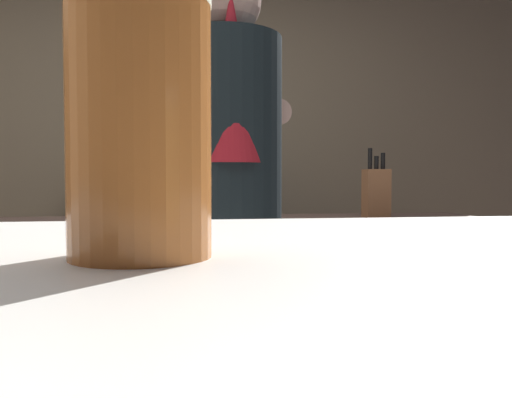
{
  "coord_description": "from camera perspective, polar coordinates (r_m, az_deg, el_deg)",
  "views": [
    {
      "loc": [
        0.15,
        -1.32,
        1.11
      ],
      "look_at": [
        0.23,
        -0.75,
        1.08
      ],
      "focal_mm": 36.25,
      "sensor_mm": 36.0,
      "label": 1
    }
  ],
  "objects": [
    {
      "name": "bartender",
      "position": [
        1.55,
        -3.38,
        -1.15
      ],
      "size": [
        0.45,
        0.53,
        1.74
      ],
      "rotation": [
        0.0,
        0.0,
        1.67
      ],
      "color": "#34342E",
      "rests_on": "ground"
    },
    {
      "name": "bottle_hot_sauce",
      "position": [
        3.2,
        -8.14,
        4.6
      ],
      "size": [
        0.06,
        0.06,
        0.22
      ],
      "color": "black",
      "rests_on": "back_shelf"
    },
    {
      "name": "wall_back",
      "position": [
        3.53,
        -10.65,
        6.37
      ],
      "size": [
        5.2,
        0.1,
        2.7
      ],
      "primitive_type": "cube",
      "color": "gray",
      "rests_on": "ground"
    },
    {
      "name": "mixing_bowl",
      "position": [
        1.93,
        -17.09,
        -1.78
      ],
      "size": [
        0.21,
        0.21,
        0.06
      ],
      "primitive_type": "cylinder",
      "color": "slate",
      "rests_on": "prep_counter"
    },
    {
      "name": "back_shelf",
      "position": [
        3.29,
        -11.07,
        -6.96
      ],
      "size": [
        0.91,
        0.36,
        1.14
      ],
      "primitive_type": "cube",
      "color": "#3B3742",
      "rests_on": "ground"
    },
    {
      "name": "pint_glass_near",
      "position": [
        0.3,
        -12.69,
        8.18
      ],
      "size": [
        0.08,
        0.08,
        0.15
      ],
      "color": "#B4642D",
      "rests_on": "bar_counter"
    },
    {
      "name": "prep_counter",
      "position": [
        2.11,
        -2.46,
        -15.12
      ],
      "size": [
        2.1,
        0.6,
        0.94
      ],
      "primitive_type": "cube",
      "color": "brown",
      "rests_on": "ground"
    },
    {
      "name": "chefs_knife",
      "position": [
        2.0,
        3.66,
        -2.26
      ],
      "size": [
        0.24,
        0.1,
        0.01
      ],
      "primitive_type": "cube",
      "rotation": [
        0.0,
        0.0,
        -0.31
      ],
      "color": "silver",
      "rests_on": "prep_counter"
    },
    {
      "name": "bottle_olive_oil",
      "position": [
        3.34,
        -9.94,
        4.19
      ],
      "size": [
        0.05,
        0.05,
        0.18
      ],
      "color": "#4E7B2B",
      "rests_on": "back_shelf"
    },
    {
      "name": "knife_block",
      "position": [
        2.2,
        13.12,
        0.76
      ],
      "size": [
        0.1,
        0.08,
        0.29
      ],
      "color": "#95623E",
      "rests_on": "prep_counter"
    },
    {
      "name": "bottle_vinegar",
      "position": [
        3.34,
        -15.98,
        4.27
      ],
      "size": [
        0.05,
        0.05,
        0.2
      ],
      "color": "#295F98",
      "rests_on": "back_shelf"
    }
  ]
}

